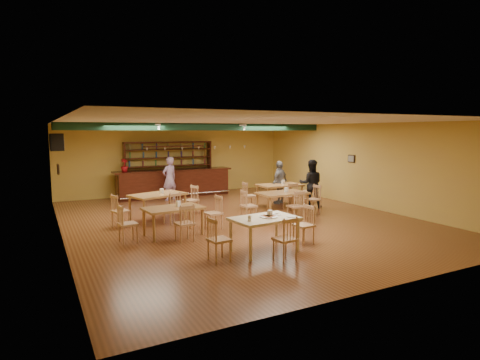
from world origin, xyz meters
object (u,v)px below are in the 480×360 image
dining_table_b (280,195)px  dining_table_c (173,221)px  dining_table_d (282,204)px  patron_bar (170,179)px  bar_counter (174,183)px  patron_right_a (311,184)px  near_table (264,234)px  dining_table_a (158,207)px

dining_table_b → dining_table_c: (-4.76, -2.24, -0.02)m
dining_table_d → patron_bar: bearing=115.9°
bar_counter → dining_table_b: size_ratio=3.10×
patron_right_a → dining_table_c: bearing=46.4°
bar_counter → near_table: (-0.58, -8.34, -0.17)m
dining_table_b → near_table: bearing=-124.4°
bar_counter → dining_table_a: size_ratio=3.02×
bar_counter → patron_bar: (-0.44, -0.83, 0.30)m
bar_counter → dining_table_d: bearing=-71.1°
dining_table_c → dining_table_b: bearing=20.0°
bar_counter → near_table: 8.36m
patron_bar → bar_counter: bearing=-138.3°
dining_table_d → bar_counter: bearing=108.1°
dining_table_b → dining_table_c: dining_table_b is taller
near_table → patron_right_a: patron_right_a is taller
dining_table_d → patron_bar: 5.11m
bar_counter → dining_table_b: 4.69m
near_table → patron_right_a: 5.64m
bar_counter → patron_right_a: (3.59, -4.57, 0.29)m
dining_table_a → dining_table_b: bearing=-14.4°
near_table → dining_table_b: bearing=47.8°
patron_bar → dining_table_d: bearing=96.7°
bar_counter → dining_table_a: bearing=-114.3°
bar_counter → patron_right_a: patron_right_a is taller
near_table → dining_table_c: bearing=115.0°
dining_table_b → patron_bar: 4.39m
dining_table_b → patron_bar: size_ratio=0.92×
bar_counter → patron_bar: bearing=-118.3°
dining_table_b → patron_right_a: 1.22m
dining_table_c → dining_table_d: 3.87m
bar_counter → patron_right_a: size_ratio=2.86×
dining_table_a → patron_right_a: patron_right_a is taller
dining_table_a → dining_table_c: size_ratio=1.09×
patron_right_a → dining_table_d: bearing=56.7°
dining_table_a → patron_bar: 3.51m
near_table → patron_bar: bearing=83.1°
dining_table_c → near_table: size_ratio=1.02×
dining_table_c → near_table: bearing=-64.4°
dining_table_b → patron_bar: patron_bar is taller
dining_table_a → near_table: 4.49m
dining_table_c → dining_table_a: bearing=80.4°
patron_bar → dining_table_a: bearing=46.7°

